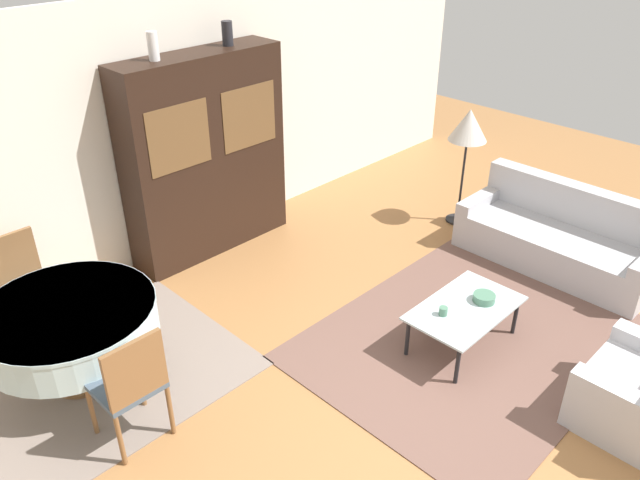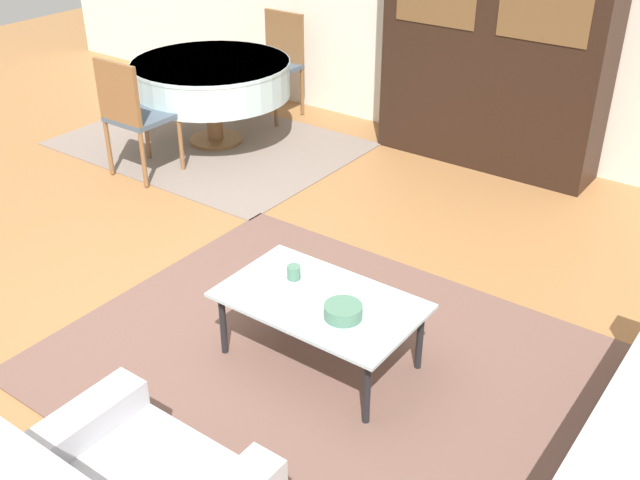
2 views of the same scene
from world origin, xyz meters
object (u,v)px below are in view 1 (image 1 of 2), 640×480
(coffee_table, at_px, (465,311))
(floor_lamp, at_px, (468,128))
(dining_table, at_px, (69,323))
(dining_chair_near, at_px, (130,382))
(dining_chair_far, at_px, (22,281))
(cup, at_px, (443,311))
(vase_tall, at_px, (153,46))
(bowl, at_px, (484,298))
(vase_short, at_px, (227,33))
(couch, at_px, (560,239))
(display_cabinet, at_px, (206,156))

(coffee_table, distance_m, floor_lamp, 2.51)
(dining_table, bearing_deg, dining_chair_near, -90.00)
(dining_chair_far, height_order, cup, dining_chair_far)
(dining_chair_far, bearing_deg, vase_tall, -175.48)
(cup, xyz_separation_m, bowl, (0.41, -0.14, -0.00))
(bowl, distance_m, vase_short, 3.56)
(vase_tall, bearing_deg, couch, -46.29)
(cup, distance_m, vase_short, 3.44)
(dining_table, distance_m, vase_short, 3.19)
(dining_table, height_order, cup, dining_table)
(coffee_table, distance_m, vase_tall, 3.66)
(coffee_table, height_order, vase_short, vase_short)
(coffee_table, xyz_separation_m, floor_lamp, (1.95, 1.34, 0.81))
(dining_chair_far, xyz_separation_m, vase_short, (2.51, 0.13, 1.71))
(display_cabinet, xyz_separation_m, dining_chair_far, (-2.12, -0.13, -0.52))
(cup, relative_size, vase_short, 0.32)
(dining_table, bearing_deg, display_cabinet, 25.98)
(vase_short, bearing_deg, vase_tall, 180.00)
(dining_chair_far, relative_size, floor_lamp, 0.69)
(dining_chair_near, bearing_deg, vase_tall, 49.28)
(dining_table, bearing_deg, couch, -23.09)
(display_cabinet, distance_m, vase_tall, 1.28)
(dining_table, relative_size, dining_chair_near, 1.42)
(bowl, bearing_deg, vase_short, 94.77)
(floor_lamp, relative_size, vase_tall, 5.32)
(couch, relative_size, dining_table, 1.48)
(couch, bearing_deg, bowl, 93.80)
(cup, bearing_deg, dining_chair_near, 157.36)
(floor_lamp, relative_size, bowl, 7.25)
(display_cabinet, bearing_deg, cup, -85.32)
(dining_table, bearing_deg, coffee_table, -37.17)
(dining_table, bearing_deg, bowl, -36.12)
(display_cabinet, xyz_separation_m, cup, (0.24, -2.91, -0.63))
(couch, distance_m, vase_short, 4.04)
(coffee_table, bearing_deg, dining_chair_far, 132.10)
(bowl, bearing_deg, dining_table, 143.88)
(coffee_table, relative_size, vase_tall, 3.95)
(display_cabinet, height_order, cup, display_cabinet)
(bowl, bearing_deg, cup, 161.63)
(couch, bearing_deg, vase_short, 33.68)
(vase_short, bearing_deg, couch, -56.32)
(dining_chair_far, distance_m, cup, 3.65)
(dining_chair_near, bearing_deg, display_cabinet, 42.39)
(dining_chair_far, bearing_deg, dining_table, 90.00)
(coffee_table, distance_m, bowl, 0.21)
(dining_table, bearing_deg, vase_short, 22.32)
(couch, bearing_deg, coffee_table, 91.54)
(display_cabinet, height_order, floor_lamp, display_cabinet)
(display_cabinet, bearing_deg, dining_chair_far, -176.47)
(dining_chair_near, relative_size, dining_chair_far, 1.00)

